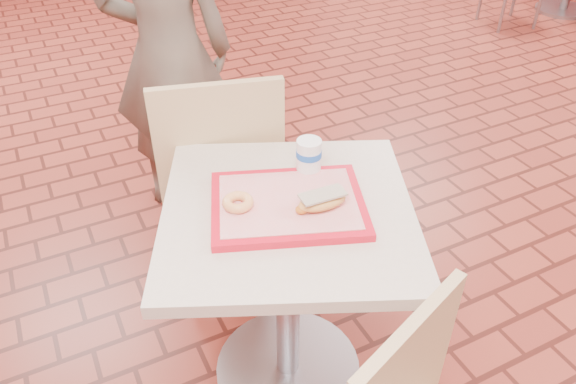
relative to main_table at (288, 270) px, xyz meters
name	(u,v)px	position (x,y,z in m)	size (l,w,h in m)	color
wainscot_band	(423,90)	(1.23, 0.89, -0.03)	(8.00, 10.00, 1.00)	#581011
main_table	(288,270)	(0.00, 0.00, 0.00)	(0.74, 0.74, 0.78)	#C3B29D
chair_main_back	(220,173)	(-0.01, 0.58, 0.03)	(0.56, 0.56, 1.00)	tan
customer	(169,53)	(0.02, 1.24, 0.27)	(0.58, 0.38, 1.60)	#5E5449
serving_tray	(288,205)	(0.00, 0.00, 0.27)	(0.45, 0.35, 0.03)	red
ring_donut	(238,202)	(-0.14, 0.04, 0.30)	(0.09, 0.09, 0.03)	#E89654
long_john_donut	(321,201)	(0.07, -0.07, 0.31)	(0.16, 0.08, 0.05)	#C8823A
paper_cup	(309,154)	(0.13, 0.12, 0.34)	(0.08, 0.08, 0.10)	white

